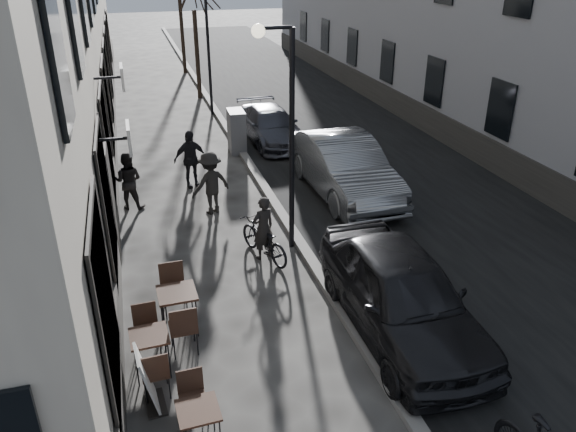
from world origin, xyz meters
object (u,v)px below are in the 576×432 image
bicycle (264,240)px  pedestrian_far (190,159)px  bistro_set_c (178,307)px  car_near (401,293)px  car_far (271,126)px  bistro_set_a (199,424)px  streetlamp_near (284,117)px  streetlamp_far (203,37)px  bistro_set_b (151,350)px  sign_board (149,384)px  car_mid (344,167)px  pedestrian_near (128,181)px  utility_cabinet (237,131)px  pedestrian_mid (211,183)px

bicycle → pedestrian_far: (-1.05, 4.69, 0.39)m
bistro_set_c → car_near: (3.91, -1.10, 0.29)m
bistro_set_c → car_far: (4.39, 10.27, 0.10)m
bistro_set_a → car_far: car_far is taller
streetlamp_near → streetlamp_far: 12.00m
bistro_set_b → bicycle: (2.70, 3.22, -0.00)m
sign_board → bistro_set_a: bearing=-63.1°
streetlamp_far → car_near: streetlamp_far is taller
streetlamp_near → pedestrian_far: 5.18m
streetlamp_far → bistro_set_a: bearing=-99.0°
bistro_set_b → car_mid: bearing=43.6°
bistro_set_a → pedestrian_near: (-0.69, 8.66, 0.36)m
bistro_set_a → bistro_set_c: 2.81m
bicycle → car_near: (1.76, -3.31, 0.34)m
utility_cabinet → car_far: bearing=27.1°
car_near → car_far: car_near is taller
sign_board → bicycle: bearing=50.3°
streetlamp_far → utility_cabinet: streetlamp_far is taller
sign_board → bicycle: 4.87m
pedestrian_mid → car_mid: (3.82, 0.20, -0.02)m
bistro_set_b → pedestrian_mid: bearing=68.6°
car_near → bicycle: bearing=118.5°
pedestrian_mid → bistro_set_c: bearing=52.8°
utility_cabinet → bicycle: utility_cabinet is taller
bistro_set_b → utility_cabinet: (3.57, 10.65, 0.26)m
streetlamp_far → bistro_set_c: bearing=-100.6°
pedestrian_near → pedestrian_mid: pedestrian_mid is taller
pedestrian_near → car_far: pedestrian_near is taller
pedestrian_near → car_far: (5.08, 4.42, -0.18)m
bicycle → pedestrian_mid: 2.86m
streetlamp_far → bistro_set_b: (-3.30, -15.57, -2.70)m
streetlamp_near → bicycle: 2.78m
streetlamp_far → car_far: streetlamp_far is taller
bistro_set_b → car_far: car_far is taller
bicycle → pedestrian_near: 4.63m
utility_cabinet → car_mid: bearing=-61.7°
sign_board → utility_cabinet: 11.99m
bistro_set_a → bistro_set_b: 1.88m
streetlamp_near → utility_cabinet: 7.49m
utility_cabinet → bistro_set_c: bearing=-105.2°
pedestrian_near → sign_board: bearing=109.9°
car_mid → car_far: 5.20m
bistro_set_b → pedestrian_near: pedestrian_near is taller
streetlamp_far → pedestrian_near: bearing=-111.5°
streetlamp_near → bistro_set_b: bearing=-132.7°
bistro_set_a → pedestrian_far: pedestrian_far is taller
sign_board → car_near: 4.61m
streetlamp_far → bicycle: 12.65m
bistro_set_a → bicycle: bearing=64.2°
bistro_set_c → utility_cabinet: 10.09m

